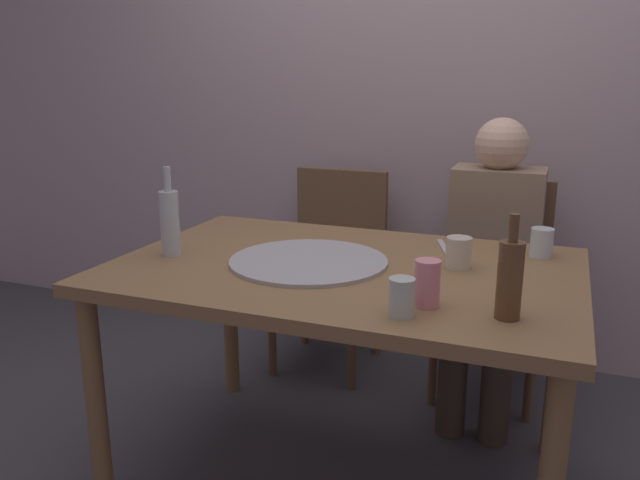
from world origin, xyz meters
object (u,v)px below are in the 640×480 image
object	(u,v)px
dining_table	(344,289)
soda_can	(427,283)
tumbler_far	(402,297)
table_knife	(444,248)
pizza_tray	(308,261)
tumbler_near	(542,243)
chair_right	(494,273)
wine_bottle	(170,221)
beer_bottle	(510,278)
wine_glass	(459,253)
guest_in_sweater	(491,253)
chair_left	(333,256)

from	to	relation	value
dining_table	soda_can	size ratio (longest dim) A/B	11.65
tumbler_far	table_knife	xyz separation A→B (m)	(-0.01, 0.65, -0.05)
pizza_tray	tumbler_near	size ratio (longest dim) A/B	5.28
dining_table	tumbler_near	bearing A→B (deg)	29.32
table_knife	chair_right	xyz separation A→B (m)	(0.12, 0.58, -0.25)
wine_bottle	tumbler_near	world-z (taller)	wine_bottle
soda_can	table_knife	size ratio (longest dim) A/B	0.55
wine_bottle	chair_right	distance (m)	1.40
table_knife	beer_bottle	bearing A→B (deg)	-175.44
wine_bottle	soda_can	size ratio (longest dim) A/B	2.39
dining_table	table_knife	size ratio (longest dim) A/B	6.46
tumbler_far	dining_table	bearing A→B (deg)	127.35
dining_table	wine_bottle	distance (m)	0.60
tumbler_near	wine_glass	size ratio (longest dim) A/B	0.98
tumbler_near	soda_can	world-z (taller)	soda_can
wine_bottle	tumbler_near	bearing A→B (deg)	20.36
tumbler_far	table_knife	size ratio (longest dim) A/B	0.44
beer_bottle	table_knife	distance (m)	0.63
soda_can	guest_in_sweater	bearing A→B (deg)	86.62
pizza_tray	tumbler_far	xyz separation A→B (m)	(0.38, -0.33, 0.04)
dining_table	pizza_tray	world-z (taller)	pizza_tray
guest_in_sweater	pizza_tray	bearing A→B (deg)	57.10
chair_left	guest_in_sweater	world-z (taller)	guest_in_sweater
guest_in_sweater	dining_table	bearing A→B (deg)	62.87
beer_bottle	table_knife	size ratio (longest dim) A/B	1.18
table_knife	chair_left	world-z (taller)	chair_left
dining_table	beer_bottle	distance (m)	0.61
tumbler_far	soda_can	world-z (taller)	soda_can
tumbler_near	soda_can	xyz separation A→B (m)	(-0.25, -0.58, 0.01)
tumbler_near	soda_can	distance (m)	0.63
tumbler_far	guest_in_sweater	distance (m)	1.10
pizza_tray	table_knife	bearing A→B (deg)	40.84
tumbler_near	tumbler_far	xyz separation A→B (m)	(-0.29, -0.67, 0.00)
soda_can	wine_bottle	bearing A→B (deg)	169.60
chair_right	guest_in_sweater	size ratio (longest dim) A/B	0.77
pizza_tray	chair_right	world-z (taller)	chair_right
wine_glass	chair_right	size ratio (longest dim) A/B	0.11
beer_bottle	chair_left	distance (m)	1.49
wine_bottle	table_knife	xyz separation A→B (m)	(0.82, 0.40, -0.11)
dining_table	chair_left	size ratio (longest dim) A/B	1.58
tumbler_far	pizza_tray	bearing A→B (deg)	138.97
wine_glass	chair_left	world-z (taller)	chair_left
pizza_tray	tumbler_far	size ratio (longest dim) A/B	5.13
wine_bottle	guest_in_sweater	xyz separation A→B (m)	(0.93, 0.83, -0.23)
wine_bottle	soda_can	world-z (taller)	wine_bottle
pizza_tray	wine_glass	size ratio (longest dim) A/B	5.18
pizza_tray	tumbler_far	distance (m)	0.51
table_knife	guest_in_sweater	xyz separation A→B (m)	(0.12, 0.43, -0.12)
guest_in_sweater	chair_right	bearing A→B (deg)	-90.00
dining_table	wine_bottle	xyz separation A→B (m)	(-0.56, -0.10, 0.19)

